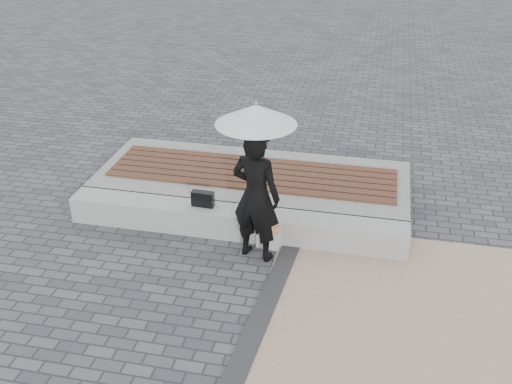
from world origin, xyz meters
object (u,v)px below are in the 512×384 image
seating_ledge (235,222)px  handbag (203,199)px  canvas_tote (269,237)px  woman (256,196)px  parasol (256,114)px

seating_ledge → handbag: handbag is taller
seating_ledge → handbag: (-0.48, 0.02, 0.32)m
seating_ledge → canvas_tote: size_ratio=14.64×
woman → handbag: 1.12m
handbag → woman: bearing=-27.1°
parasol → canvas_tote: size_ratio=3.86×
woman → parasol: 1.15m
handbag → canvas_tote: (1.04, -0.27, -0.35)m
canvas_tote → woman: bearing=-112.5°
parasol → handbag: parasol is taller
canvas_tote → handbag: bearing=172.4°
handbag → seating_ledge: bearing=-0.1°
woman → canvas_tote: 0.81m
woman → handbag: woman is taller
seating_ledge → woman: 0.98m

